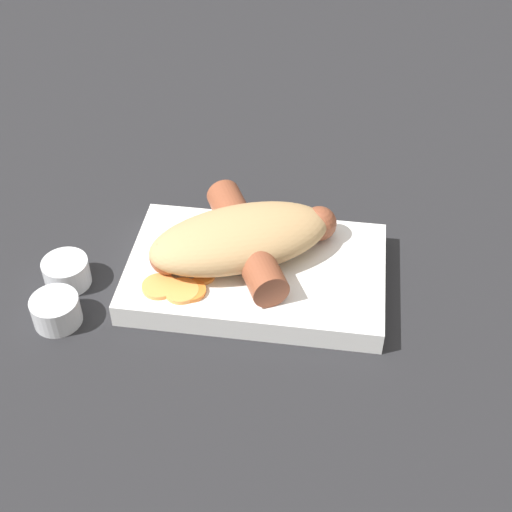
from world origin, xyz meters
name	(u,v)px	position (x,y,z in m)	size (l,w,h in m)	color
ground_plane	(256,282)	(0.00, 0.00, 0.00)	(3.00, 3.00, 0.00)	#232326
food_tray	(256,273)	(0.00, 0.00, 0.01)	(0.25, 0.15, 0.02)	white
bread_roll	(240,238)	(-0.02, 0.01, 0.05)	(0.20, 0.16, 0.05)	tan
sausage	(245,240)	(-0.01, 0.01, 0.04)	(0.17, 0.15, 0.03)	brown
pickled_veggies	(179,288)	(-0.07, -0.05, 0.03)	(0.07, 0.06, 0.00)	orange
condiment_cup_near	(67,273)	(-0.18, -0.03, 0.01)	(0.05, 0.05, 0.03)	silver
condiment_cup_far	(56,312)	(-0.18, -0.08, 0.01)	(0.05, 0.05, 0.03)	silver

